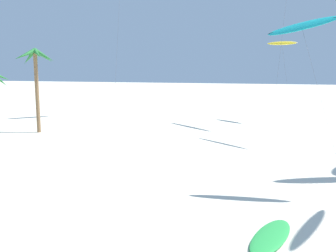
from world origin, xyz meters
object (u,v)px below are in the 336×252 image
(palm_tree_1, at_px, (35,65))
(flying_kite_0, at_px, (282,43))
(grounded_kite_1, at_px, (271,236))
(flying_kite_4, at_px, (302,26))

(palm_tree_1, xyz_separation_m, flying_kite_0, (27.80, 14.84, 2.77))
(grounded_kite_1, bearing_deg, flying_kite_4, 82.05)
(flying_kite_0, height_order, flying_kite_4, flying_kite_4)
(grounded_kite_1, bearing_deg, flying_kite_0, 86.47)
(palm_tree_1, height_order, flying_kite_4, flying_kite_4)
(flying_kite_0, distance_m, grounded_kite_1, 39.77)
(palm_tree_1, relative_size, flying_kite_0, 0.88)
(flying_kite_0, relative_size, grounded_kite_1, 2.33)
(flying_kite_0, bearing_deg, palm_tree_1, -151.90)
(flying_kite_4, height_order, grounded_kite_1, flying_kite_4)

